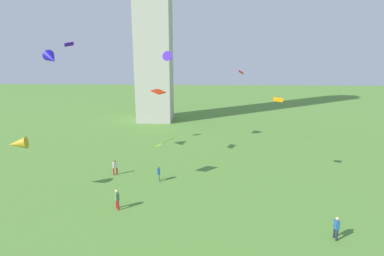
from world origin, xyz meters
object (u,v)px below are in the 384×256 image
(kite_flying_1, at_px, (165,142))
(person_3, at_px, (159,173))
(kite_flying_0, at_px, (158,92))
(kite_flying_5, at_px, (51,58))
(kite_flying_7, at_px, (17,144))
(kite_flying_6, at_px, (278,100))
(kite_flying_4, at_px, (169,58))
(kite_flying_2, at_px, (241,72))
(kite_flying_3, at_px, (69,44))
(person_1, at_px, (336,227))
(person_2, at_px, (117,198))
(person_0, at_px, (115,167))

(kite_flying_1, bearing_deg, person_3, 0.59)
(kite_flying_0, distance_m, kite_flying_5, 12.05)
(kite_flying_7, bearing_deg, kite_flying_6, 89.84)
(person_3, height_order, kite_flying_4, kite_flying_4)
(person_3, bearing_deg, kite_flying_7, 89.36)
(kite_flying_5, xyz_separation_m, kite_flying_7, (0.45, -8.50, -7.15))
(kite_flying_2, xyz_separation_m, kite_flying_3, (-20.76, -1.36, 3.32))
(person_1, distance_m, kite_flying_2, 21.91)
(person_3, xyz_separation_m, kite_flying_0, (-0.79, 6.20, 7.53))
(kite_flying_3, bearing_deg, kite_flying_0, 138.20)
(person_2, xyz_separation_m, kite_flying_5, (-9.52, 10.32, 11.21))
(kite_flying_2, xyz_separation_m, kite_flying_4, (-9.17, 2.55, 1.72))
(person_0, height_order, person_1, person_1)
(person_3, bearing_deg, person_1, -144.63)
(kite_flying_2, relative_size, kite_flying_3, 0.86)
(person_1, height_order, kite_flying_7, kite_flying_7)
(kite_flying_3, height_order, kite_flying_5, kite_flying_3)
(person_1, xyz_separation_m, kite_flying_4, (-14.04, 21.68, 11.23))
(person_1, bearing_deg, kite_flying_1, -129.96)
(person_1, distance_m, kite_flying_0, 22.76)
(person_2, relative_size, kite_flying_5, 0.73)
(person_2, height_order, kite_flying_5, kite_flying_5)
(person_2, distance_m, kite_flying_4, 21.46)
(kite_flying_0, bearing_deg, person_1, -113.42)
(person_2, bearing_deg, kite_flying_0, -44.46)
(kite_flying_6, bearing_deg, kite_flying_0, 169.78)
(kite_flying_4, relative_size, kite_flying_6, 2.26)
(kite_flying_5, xyz_separation_m, kite_flying_6, (23.74, -3.81, -3.82))
(kite_flying_2, height_order, kite_flying_4, kite_flying_4)
(person_2, distance_m, kite_flying_1, 7.92)
(kite_flying_1, distance_m, kite_flying_2, 13.93)
(kite_flying_3, height_order, kite_flying_6, kite_flying_3)
(kite_flying_3, distance_m, kite_flying_6, 25.21)
(person_3, relative_size, kite_flying_2, 1.52)
(person_1, distance_m, kite_flying_3, 33.72)
(person_0, bearing_deg, kite_flying_1, 138.53)
(person_0, bearing_deg, person_1, 116.54)
(person_1, relative_size, kite_flying_5, 0.70)
(kite_flying_6, distance_m, kite_flying_7, 23.99)
(person_3, height_order, kite_flying_6, kite_flying_6)
(kite_flying_1, height_order, kite_flying_2, kite_flying_2)
(person_2, xyz_separation_m, person_3, (2.56, 5.97, -0.10))
(person_1, bearing_deg, person_2, -104.68)
(kite_flying_5, bearing_deg, person_1, -75.09)
(person_2, height_order, person_3, person_2)
(kite_flying_5, distance_m, kite_flying_6, 24.34)
(person_1, relative_size, kite_flying_4, 0.73)
(person_1, relative_size, kite_flying_3, 1.41)
(kite_flying_6, xyz_separation_m, kite_flying_7, (-23.28, -4.69, -3.33))
(kite_flying_6, bearing_deg, kite_flying_2, 120.29)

